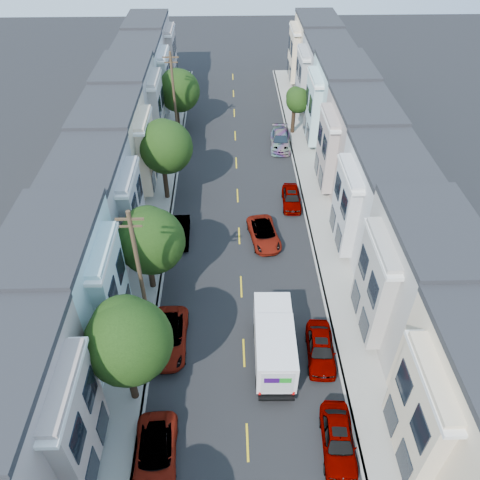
% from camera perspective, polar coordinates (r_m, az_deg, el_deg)
% --- Properties ---
extents(ground, '(160.00, 160.00, 0.00)m').
position_cam_1_polar(ground, '(31.39, 0.47, -13.59)').
color(ground, black).
rests_on(ground, ground).
extents(road_slab, '(12.00, 70.00, 0.02)m').
position_cam_1_polar(road_slab, '(42.04, -0.21, 3.11)').
color(road_slab, black).
rests_on(road_slab, ground).
extents(curb_left, '(0.30, 70.00, 0.15)m').
position_cam_1_polar(curb_left, '(42.33, -8.43, 3.02)').
color(curb_left, gray).
rests_on(curb_left, ground).
extents(curb_right, '(0.30, 70.00, 0.15)m').
position_cam_1_polar(curb_right, '(42.54, 7.98, 3.28)').
color(curb_right, gray).
rests_on(curb_right, ground).
extents(sidewalk_left, '(2.60, 70.00, 0.15)m').
position_cam_1_polar(sidewalk_left, '(42.51, -10.17, 2.97)').
color(sidewalk_left, gray).
rests_on(sidewalk_left, ground).
extents(sidewalk_right, '(2.60, 70.00, 0.15)m').
position_cam_1_polar(sidewalk_right, '(42.77, 9.70, 3.30)').
color(sidewalk_right, gray).
rests_on(sidewalk_right, ground).
extents(centerline, '(0.12, 70.00, 0.01)m').
position_cam_1_polar(centerline, '(42.05, -0.21, 3.10)').
color(centerline, gold).
rests_on(centerline, ground).
extents(townhouse_row_left, '(5.00, 70.00, 8.50)m').
position_cam_1_polar(townhouse_row_left, '(43.31, -15.14, 2.76)').
color(townhouse_row_left, silver).
rests_on(townhouse_row_left, ground).
extents(townhouse_row_right, '(5.00, 70.00, 8.50)m').
position_cam_1_polar(townhouse_row_right, '(43.69, 14.60, 3.24)').
color(townhouse_row_right, silver).
rests_on(townhouse_row_right, ground).
extents(tree_b, '(4.70, 4.70, 7.63)m').
position_cam_1_polar(tree_b, '(25.96, -13.59, -12.00)').
color(tree_b, black).
rests_on(tree_b, ground).
extents(tree_c, '(4.70, 4.70, 6.83)m').
position_cam_1_polar(tree_c, '(32.82, -10.91, -0.17)').
color(tree_c, black).
rests_on(tree_c, ground).
extents(tree_d, '(4.70, 4.70, 7.70)m').
position_cam_1_polar(tree_d, '(41.88, -9.14, 11.09)').
color(tree_d, black).
rests_on(tree_d, ground).
extents(tree_e, '(4.70, 4.70, 6.91)m').
position_cam_1_polar(tree_e, '(55.00, -7.57, 17.58)').
color(tree_e, black).
rests_on(tree_e, ground).
extents(tree_far_r, '(2.73, 2.73, 5.31)m').
position_cam_1_polar(tree_far_r, '(54.11, 7.00, 16.47)').
color(tree_far_r, black).
rests_on(tree_far_r, ground).
extents(utility_pole_near, '(1.60, 0.26, 10.00)m').
position_cam_1_polar(utility_pole_near, '(29.32, -12.04, -4.41)').
color(utility_pole_near, '#42301E').
rests_on(utility_pole_near, ground).
extents(utility_pole_far, '(1.60, 0.26, 10.00)m').
position_cam_1_polar(utility_pole_far, '(51.05, -7.98, 16.47)').
color(utility_pole_far, '#42301E').
rests_on(utility_pole_far, ground).
extents(fedex_truck, '(2.40, 6.23, 2.99)m').
position_cam_1_polar(fedex_truck, '(29.89, 4.18, -12.26)').
color(fedex_truck, silver).
rests_on(fedex_truck, ground).
extents(lead_sedan, '(2.91, 5.08, 1.34)m').
position_cam_1_polar(lead_sedan, '(38.88, 2.93, 0.72)').
color(lead_sedan, '#212327').
rests_on(lead_sedan, ground).
extents(parked_left_b, '(2.44, 4.90, 1.33)m').
position_cam_1_polar(parked_left_b, '(27.56, -10.24, -24.40)').
color(parked_left_b, '#0B1836').
rests_on(parked_left_b, ground).
extents(parked_left_c, '(2.38, 5.14, 1.43)m').
position_cam_1_polar(parked_left_c, '(31.58, -8.68, -11.67)').
color(parked_left_c, '#A0A0A0').
rests_on(parked_left_c, ground).
extents(parked_left_d, '(1.52, 4.06, 1.34)m').
position_cam_1_polar(parked_left_d, '(39.34, -7.25, 0.96)').
color(parked_left_d, '#3A0913').
rests_on(parked_left_d, ground).
extents(parked_right_a, '(2.07, 4.73, 1.50)m').
position_cam_1_polar(parked_right_a, '(27.98, 11.90, -22.72)').
color(parked_right_a, '#3E4144').
rests_on(parked_right_a, ground).
extents(parked_right_b, '(2.07, 4.70, 1.49)m').
position_cam_1_polar(parked_right_b, '(31.09, 9.80, -12.91)').
color(parked_right_b, silver).
rests_on(parked_right_b, ground).
extents(parked_right_c, '(1.87, 4.44, 1.42)m').
position_cam_1_polar(parked_right_c, '(43.18, 6.28, 5.11)').
color(parked_right_c, black).
rests_on(parked_right_c, ground).
extents(parked_right_d, '(2.48, 5.20, 1.52)m').
position_cam_1_polar(parked_right_d, '(52.41, 4.94, 12.01)').
color(parked_right_d, black).
rests_on(parked_right_d, ground).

